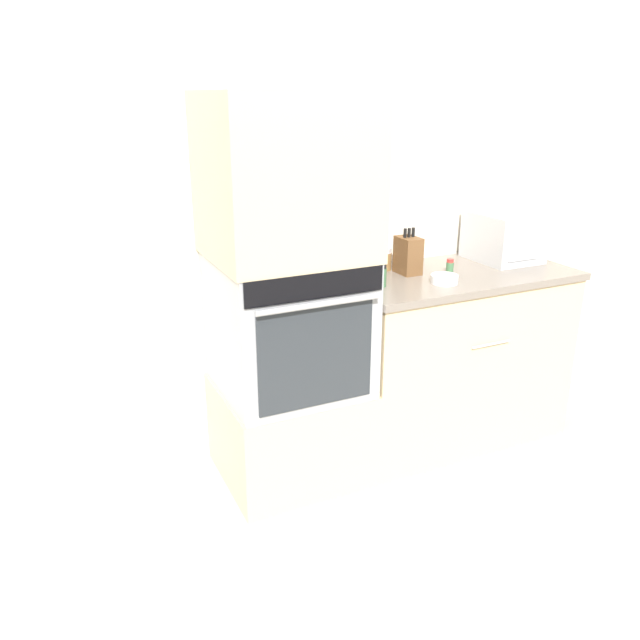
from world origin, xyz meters
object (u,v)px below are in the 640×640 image
wall_oven (289,324)px  condiment_jar_far (450,267)px  microwave (504,237)px  knife_block (408,255)px  bowl (444,279)px  condiment_jar_mid (380,275)px  condiment_jar_near (386,259)px

wall_oven → condiment_jar_far: size_ratio=8.29×
microwave → condiment_jar_far: size_ratio=4.64×
knife_block → condiment_jar_far: size_ratio=2.96×
wall_oven → bowl: 0.77m
microwave → condiment_jar_mid: microwave is taller
microwave → condiment_jar_mid: size_ratio=3.21×
knife_block → condiment_jar_far: knife_block is taller
bowl → condiment_jar_near: bearing=112.4°
condiment_jar_near → condiment_jar_far: (0.25, -0.20, -0.02)m
microwave → condiment_jar_far: bearing=-165.2°
knife_block → condiment_jar_near: size_ratio=1.99×
condiment_jar_mid → bowl: bearing=-15.6°
microwave → condiment_jar_near: bearing=172.5°
microwave → knife_block: size_ratio=1.57×
microwave → condiment_jar_near: size_ratio=3.13×
knife_block → condiment_jar_mid: bearing=-150.1°
bowl → microwave: bearing=23.0°
wall_oven → condiment_jar_near: (0.61, 0.18, 0.19)m
wall_oven → knife_block: bearing=6.9°
wall_oven → condiment_jar_far: 0.87m
knife_block → condiment_jar_mid: 0.28m
wall_oven → knife_block: 0.72m
knife_block → microwave: bearing=0.9°
condiment_jar_mid → knife_block: bearing=29.9°
condiment_jar_near → condiment_jar_far: bearing=-39.0°
wall_oven → condiment_jar_far: bearing=-1.4°
condiment_jar_near → condiment_jar_far: 0.32m
bowl → condiment_jar_near: (-0.13, 0.32, 0.04)m
condiment_jar_far → bowl: bearing=-134.7°
knife_block → wall_oven: bearing=-173.1°
knife_block → condiment_jar_near: 0.12m
microwave → condiment_jar_mid: 0.86m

